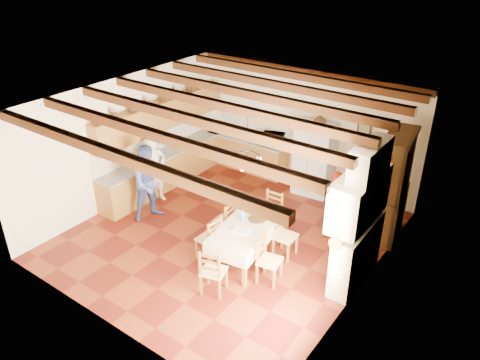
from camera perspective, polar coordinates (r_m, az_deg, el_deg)
name	(u,v)px	position (r m, az deg, el deg)	size (l,w,h in m)	color
floor	(228,235)	(10.25, -1.45, -6.73)	(6.00, 6.50, 0.02)	#4F140C
ceiling	(226,102)	(8.90, -1.68, 9.53)	(6.00, 6.50, 0.02)	silver
wall_back	(305,126)	(12.00, 7.95, 6.52)	(6.00, 0.02, 3.00)	#F1EBC9
wall_front	(98,252)	(7.53, -16.88, -8.34)	(6.00, 0.02, 3.00)	#F1EBC9
wall_left	(126,140)	(11.40, -13.74, 4.80)	(0.02, 6.50, 3.00)	#F1EBC9
wall_right	(369,220)	(8.24, 15.44, -4.75)	(0.02, 6.50, 3.00)	#F1EBC9
ceiling_beams	(226,107)	(8.93, -1.67, 8.92)	(6.00, 6.30, 0.16)	#372510
lower_cabinets_left	(169,168)	(12.26, -8.59, 1.48)	(0.60, 4.30, 0.86)	brown
lower_cabinets_back	(248,154)	(12.91, 0.94, 3.20)	(2.30, 0.60, 0.86)	brown
countertop_left	(168,152)	(12.07, -8.74, 3.40)	(0.62, 4.30, 0.04)	gray
countertop_back	(248,139)	(12.73, 0.96, 5.04)	(2.34, 0.62, 0.04)	gray
backsplash_left	(159,138)	(12.14, -9.83, 5.09)	(0.03, 4.30, 0.60)	silver
backsplash_back	(254,125)	(12.83, 1.70, 6.76)	(2.30, 0.03, 0.60)	silver
upper_cabinets	(162,115)	(11.80, -9.52, 7.84)	(0.35, 4.20, 0.70)	brown
fireplace	(357,215)	(8.53, 14.06, -4.15)	(0.56, 1.60, 2.80)	beige
wall_picture	(365,126)	(11.27, 14.95, 6.32)	(0.34, 0.03, 0.42)	#321F16
refrigerator	(315,159)	(11.65, 9.10, 2.52)	(0.89, 0.74, 1.79)	silver
hutch	(393,186)	(10.18, 18.16, -0.75)	(0.54, 1.29, 2.34)	#38250F
dining_table	(247,229)	(9.18, 0.80, -5.98)	(1.14, 1.88, 0.77)	white
chandelier	(247,156)	(8.42, 0.87, 2.89)	(0.47, 0.47, 0.03)	black
chair_left_near	(209,238)	(9.33, -3.84, -7.01)	(0.42, 0.40, 0.96)	brown
chair_left_far	(224,221)	(9.83, -2.00, -4.97)	(0.42, 0.40, 0.96)	brown
chair_right_near	(270,260)	(8.74, 3.64, -9.72)	(0.42, 0.40, 0.96)	brown
chair_right_far	(286,236)	(9.41, 5.58, -6.75)	(0.42, 0.40, 0.96)	brown
chair_end_near	(213,270)	(8.50, -3.26, -10.93)	(0.42, 0.40, 0.96)	brown
chair_end_far	(270,213)	(10.08, 3.73, -4.09)	(0.42, 0.40, 0.96)	brown
person_man	(155,170)	(11.30, -10.35, 1.24)	(0.61, 0.40, 1.67)	white
person_woman_blue	(150,183)	(10.61, -10.90, -0.30)	(0.87, 0.68, 1.78)	#3A4A8E
person_woman_red	(335,207)	(9.87, 11.55, -3.21)	(0.95, 0.39, 1.62)	red
microwave	(273,139)	(12.26, 4.05, 4.96)	(0.58, 0.39, 0.32)	silver
fridge_vase	(320,120)	(11.23, 9.72, 7.28)	(0.29, 0.29, 0.30)	#38250F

